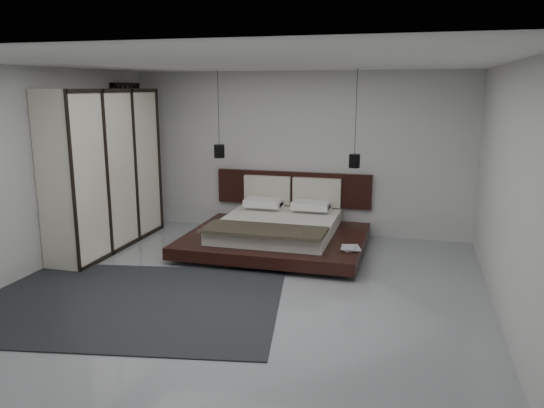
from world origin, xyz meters
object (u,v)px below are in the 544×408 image
(wardrobe, at_px, (105,170))
(pendant_left, at_px, (219,151))
(lattice_screen, at_px, (129,157))
(pendant_right, at_px, (354,161))
(rug, at_px, (130,302))
(bed, at_px, (278,230))

(wardrobe, bearing_deg, pendant_left, 35.29)
(lattice_screen, xyz_separation_m, wardrobe, (0.25, -1.18, -0.05))
(lattice_screen, xyz_separation_m, pendant_left, (1.76, -0.11, 0.18))
(pendant_right, relative_size, rug, 0.43)
(lattice_screen, height_order, bed, lattice_screen)
(lattice_screen, xyz_separation_m, rug, (1.75, -3.18, -1.29))
(lattice_screen, bearing_deg, pendant_right, -1.53)
(bed, bearing_deg, pendant_right, 20.93)
(bed, distance_m, wardrobe, 2.89)
(bed, bearing_deg, rug, -113.53)
(pendant_left, distance_m, rug, 3.40)
(lattice_screen, bearing_deg, rug, -61.17)
(bed, height_order, pendant_right, pendant_right)
(pendant_left, relative_size, pendant_right, 0.95)
(lattice_screen, relative_size, pendant_left, 1.81)
(bed, height_order, rug, bed)
(wardrobe, bearing_deg, pendant_right, 15.80)
(pendant_left, bearing_deg, lattice_screen, 176.50)
(bed, bearing_deg, lattice_screen, 169.41)
(lattice_screen, xyz_separation_m, pendant_right, (4.03, -0.11, 0.09))
(pendant_right, distance_m, wardrobe, 3.93)
(lattice_screen, height_order, pendant_right, pendant_right)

